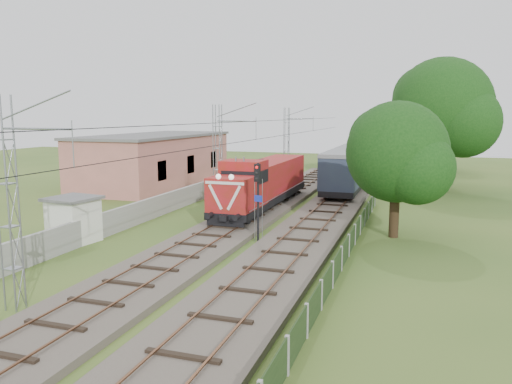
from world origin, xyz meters
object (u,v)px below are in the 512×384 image
(locomotive, at_px, (263,182))
(signal_post, at_px, (258,188))
(coach_rake, at_px, (385,140))
(relay_hut, at_px, (74,219))

(locomotive, height_order, signal_post, signal_post)
(coach_rake, bearing_deg, locomotive, -94.80)
(coach_rake, bearing_deg, signal_post, -91.96)
(locomotive, xyz_separation_m, signal_post, (2.64, -9.45, 1.01))
(signal_post, bearing_deg, relay_hut, -162.10)
(coach_rake, distance_m, signal_post, 69.00)
(relay_hut, bearing_deg, signal_post, 17.90)
(coach_rake, height_order, relay_hut, coach_rake)
(locomotive, distance_m, relay_hut, 14.72)
(signal_post, bearing_deg, locomotive, 105.60)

